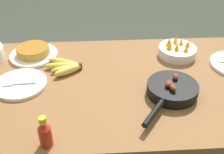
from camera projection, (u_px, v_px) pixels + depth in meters
name	position (u px, v px, depth m)	size (l,w,h in m)	color
dining_table	(112.00, 98.00, 1.39)	(1.63, 0.84, 0.72)	brown
banana_bunch	(66.00, 67.00, 1.41)	(0.20, 0.19, 0.04)	gold
skillet	(172.00, 90.00, 1.24)	(0.28, 0.35, 0.08)	black
frittata_plate_center	(33.00, 53.00, 1.51)	(0.26, 0.26, 0.06)	silver
empty_plate_far_left	(20.00, 84.00, 1.30)	(0.24, 0.24, 0.02)	silver
fruit_bowl_citrus	(177.00, 50.00, 1.52)	(0.20, 0.20, 0.10)	silver
hot_sauce_bottle	(45.00, 133.00, 0.99)	(0.05, 0.05, 0.13)	#B72814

